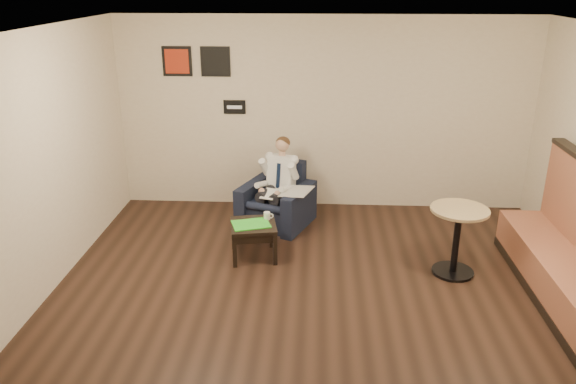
# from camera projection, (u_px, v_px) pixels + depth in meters

# --- Properties ---
(ground) EXTENTS (6.00, 6.00, 0.00)m
(ground) POSITION_uv_depth(u_px,v_px,m) (322.00, 312.00, 5.85)
(ground) COLOR black
(ground) RESTS_ON ground
(wall_back) EXTENTS (6.00, 0.02, 2.80)m
(wall_back) POSITION_uv_depth(u_px,v_px,m) (324.00, 115.00, 8.14)
(wall_back) COLOR beige
(wall_back) RESTS_ON ground
(wall_left) EXTENTS (0.02, 6.00, 2.80)m
(wall_left) POSITION_uv_depth(u_px,v_px,m) (19.00, 181.00, 5.50)
(wall_left) COLOR beige
(wall_left) RESTS_ON ground
(ceiling) EXTENTS (6.00, 6.00, 0.02)m
(ceiling) POSITION_uv_depth(u_px,v_px,m) (329.00, 35.00, 4.84)
(ceiling) COLOR white
(ceiling) RESTS_ON wall_back
(seating_sign) EXTENTS (0.32, 0.02, 0.20)m
(seating_sign) POSITION_uv_depth(u_px,v_px,m) (235.00, 107.00, 8.16)
(seating_sign) COLOR black
(seating_sign) RESTS_ON wall_back
(art_print_left) EXTENTS (0.42, 0.03, 0.42)m
(art_print_left) POSITION_uv_depth(u_px,v_px,m) (177.00, 61.00, 7.97)
(art_print_left) COLOR red
(art_print_left) RESTS_ON wall_back
(art_print_right) EXTENTS (0.42, 0.03, 0.42)m
(art_print_right) POSITION_uv_depth(u_px,v_px,m) (215.00, 62.00, 7.94)
(art_print_right) COLOR black
(art_print_right) RESTS_ON wall_back
(armchair) EXTENTS (1.14, 1.14, 0.85)m
(armchair) POSITION_uv_depth(u_px,v_px,m) (276.00, 195.00, 7.81)
(armchair) COLOR black
(armchair) RESTS_ON ground
(seated_man) EXTENTS (0.82, 0.98, 1.16)m
(seated_man) POSITION_uv_depth(u_px,v_px,m) (272.00, 188.00, 7.66)
(seated_man) COLOR white
(seated_man) RESTS_ON armchair
(lap_papers) EXTENTS (0.27, 0.32, 0.01)m
(lap_papers) POSITION_uv_depth(u_px,v_px,m) (269.00, 194.00, 7.60)
(lap_papers) COLOR white
(lap_papers) RESTS_ON seated_man
(newspaper) EXTENTS (0.50, 0.56, 0.01)m
(newspaper) POSITION_uv_depth(u_px,v_px,m) (297.00, 191.00, 7.54)
(newspaper) COLOR silver
(newspaper) RESTS_ON armchair
(side_table) EXTENTS (0.63, 0.63, 0.45)m
(side_table) POSITION_uv_depth(u_px,v_px,m) (254.00, 240.00, 6.94)
(side_table) COLOR black
(side_table) RESTS_ON ground
(green_folder) EXTENTS (0.52, 0.44, 0.01)m
(green_folder) POSITION_uv_depth(u_px,v_px,m) (251.00, 224.00, 6.84)
(green_folder) COLOR #34D52A
(green_folder) RESTS_ON side_table
(coffee_mug) EXTENTS (0.09, 0.09, 0.09)m
(coffee_mug) POSITION_uv_depth(u_px,v_px,m) (267.00, 216.00, 6.98)
(coffee_mug) COLOR white
(coffee_mug) RESTS_ON side_table
(smartphone) EXTENTS (0.14, 0.07, 0.01)m
(smartphone) POSITION_uv_depth(u_px,v_px,m) (256.00, 218.00, 7.01)
(smartphone) COLOR black
(smartphone) RESTS_ON side_table
(banquette) EXTENTS (0.66, 2.77, 1.42)m
(banquette) POSITION_uv_depth(u_px,v_px,m) (574.00, 242.00, 5.81)
(banquette) COLOR #935239
(banquette) RESTS_ON ground
(cafe_table) EXTENTS (0.72, 0.72, 0.82)m
(cafe_table) POSITION_uv_depth(u_px,v_px,m) (456.00, 241.00, 6.49)
(cafe_table) COLOR #A28358
(cafe_table) RESTS_ON ground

